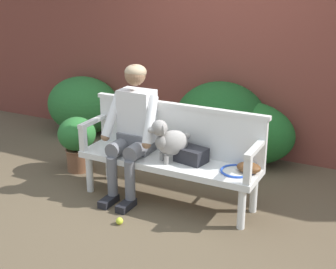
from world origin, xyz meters
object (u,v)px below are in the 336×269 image
Objects in this scene: person_seated at (133,126)px; baseball_glove at (249,168)px; dog_on_bench at (169,140)px; tennis_racket at (237,170)px; garden_bench at (168,165)px; sports_bag at (191,155)px; tennis_ball at (120,221)px; potted_plant at (77,139)px.

person_seated is 1.18m from baseball_glove.
person_seated reaches higher than dog_on_bench.
garden_bench is at bearing -176.64° from tennis_racket.
tennis_racket is at bearing 2.56° from person_seated.
dog_on_bench reaches higher than sports_bag.
dog_on_bench is 1.50× the size of sports_bag.
baseball_glove is at bearing 3.16° from person_seated.
baseball_glove is at bearing 9.51° from tennis_racket.
tennis_ball is 0.11× the size of potted_plant.
dog_on_bench is 6.36× the size of tennis_ball.
garden_bench is 1.36× the size of person_seated.
dog_on_bench is at bearing -172.03° from baseball_glove.
tennis_ball is (0.20, -0.60, -0.68)m from person_seated.
tennis_racket is at bearing -169.78° from baseball_glove.
garden_bench is 1.26m from potted_plant.
garden_bench is 0.79m from baseball_glove.
baseball_glove is 1.25m from tennis_ball.
tennis_ball is (-0.40, -0.65, -0.48)m from sports_bag.
potted_plant is (-1.93, 0.17, -0.08)m from tennis_racket.
baseball_glove is at bearing -4.31° from potted_plant.
person_seated is at bearing -175.06° from sports_bag.
sports_bag is at bearing 58.52° from tennis_ball.
garden_bench is at bearing 73.87° from tennis_ball.
tennis_ball is (-0.96, -0.66, -0.45)m from baseball_glove.
tennis_racket is (0.65, 0.08, -0.20)m from dog_on_bench.
tennis_ball is at bearing -121.48° from sports_bag.
sports_bag reaches higher than baseball_glove.
dog_on_bench is at bearing 69.75° from tennis_ball.
person_seated is 19.87× the size of tennis_ball.
tennis_racket is 0.90× the size of potted_plant.
tennis_ball is (-0.18, -0.61, -0.35)m from garden_bench.
tennis_racket is (1.06, 0.05, -0.27)m from person_seated.
sports_bag reaches higher than tennis_ball.
sports_bag reaches higher than garden_bench.
sports_bag is 0.90m from tennis_ball.
potted_plant reaches higher than garden_bench.
garden_bench is at bearing -168.73° from sports_bag.
person_seated is 0.96m from potted_plant.
tennis_ball is 1.39m from potted_plant.
garden_bench is at bearing 1.12° from person_seated.
garden_bench is 26.94× the size of tennis_ball.
dog_on_bench is 1.34m from potted_plant.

